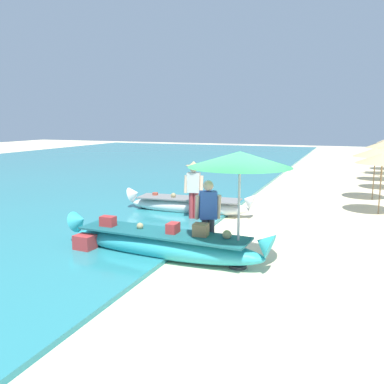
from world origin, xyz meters
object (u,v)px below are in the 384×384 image
(boat_white_midground, at_px, (189,205))
(patio_umbrella_large, at_px, (240,160))
(boat_cyan_foreground, at_px, (163,243))
(person_vendor_hatted, at_px, (194,187))
(cooler_box, at_px, (85,244))
(person_tourist_customer, at_px, (208,214))

(boat_white_midground, bearing_deg, patio_umbrella_large, -56.50)
(boat_cyan_foreground, height_order, person_vendor_hatted, person_vendor_hatted)
(boat_white_midground, height_order, person_vendor_hatted, person_vendor_hatted)
(patio_umbrella_large, relative_size, cooler_box, 5.49)
(boat_cyan_foreground, bearing_deg, person_tourist_customer, 26.65)
(boat_cyan_foreground, height_order, boat_white_midground, boat_cyan_foreground)
(boat_white_midground, bearing_deg, person_vendor_hatted, -60.15)
(boat_cyan_foreground, bearing_deg, cooler_box, -168.12)
(cooler_box, bearing_deg, person_tourist_customer, 21.35)
(boat_cyan_foreground, distance_m, person_tourist_customer, 1.16)
(boat_white_midground, distance_m, person_tourist_customer, 4.10)
(patio_umbrella_large, bearing_deg, cooler_box, -173.84)
(person_vendor_hatted, xyz_separation_m, patio_umbrella_large, (2.17, -3.17, 1.14))
(boat_cyan_foreground, xyz_separation_m, cooler_box, (-1.72, -0.36, -0.11))
(boat_white_midground, xyz_separation_m, cooler_box, (-0.72, -4.38, -0.08))
(person_tourist_customer, distance_m, patio_umbrella_large, 1.51)
(boat_cyan_foreground, relative_size, person_tourist_customer, 2.92)
(boat_white_midground, relative_size, cooler_box, 9.85)
(boat_cyan_foreground, height_order, cooler_box, boat_cyan_foreground)
(person_vendor_hatted, distance_m, cooler_box, 3.82)
(person_tourist_customer, relative_size, patio_umbrella_large, 0.71)
(patio_umbrella_large, height_order, cooler_box, patio_umbrella_large)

